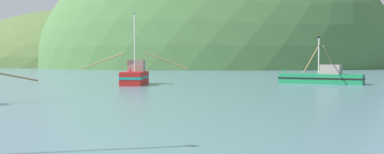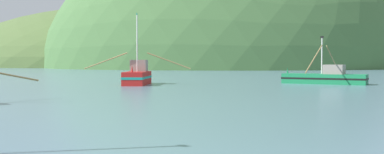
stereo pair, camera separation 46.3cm
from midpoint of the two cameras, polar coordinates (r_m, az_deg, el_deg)
The scene contains 4 objects.
hill_mid_left at distance 200.57m, azimuth -7.74°, elevation 1.45°, with size 156.81×125.45×52.90m, color #516B38.
hill_far_right at distance 158.49m, azimuth 4.02°, elevation 1.27°, with size 126.85×101.48×94.07m, color #47703D.
fishing_boat_red at distance 46.15m, azimuth -6.86°, elevation 0.13°, with size 11.24×6.30×7.48m.
fishing_boat_green at distance 49.21m, azimuth 17.30°, elevation -0.05°, with size 8.95×14.48×5.16m.
Camera 2 is at (-0.11, 0.06, 2.55)m, focal length 40.76 mm.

